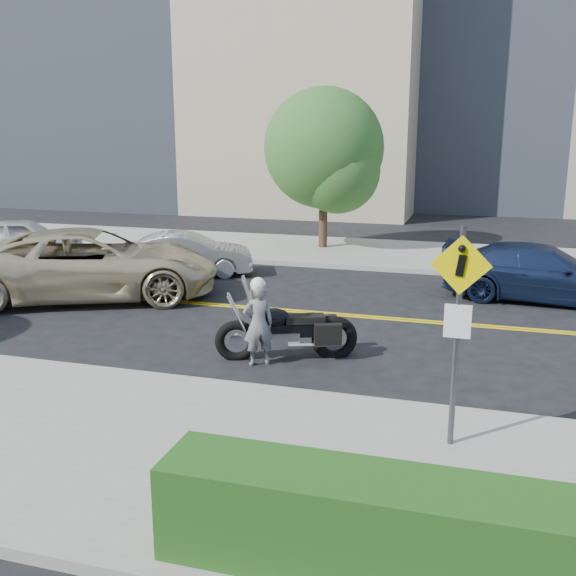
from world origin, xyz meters
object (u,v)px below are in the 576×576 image
Objects in this scene: motorcycle at (287,318)px; parked_car_blue at (542,273)px; motorcyclist at (258,322)px; suv at (92,264)px; parked_car_white at (23,237)px; pedestrian_sign at (458,316)px; parked_car_silver at (187,254)px.

motorcycle is 7.81m from parked_car_blue.
motorcyclist is at bearing 144.19° from parked_car_blue.
motorcycle is at bearing -140.74° from suv.
parked_car_white is (-11.46, 7.25, -0.15)m from motorcycle.
parked_car_blue is (4.97, 6.02, -0.09)m from motorcycle.
pedestrian_sign is 0.61× the size of parked_car_blue.
parked_car_blue is at bearing 79.25° from pedestrian_sign.
parked_car_white is at bearing 26.85° from suv.
parked_car_white is at bearing 89.41° from parked_car_blue.
motorcycle is 13.56m from parked_car_white.
motorcyclist is (-3.65, 2.59, -1.12)m from pedestrian_sign.
pedestrian_sign is at bearing -147.37° from parked_car_white.
suv is 3.38m from parked_car_silver.
motorcyclist is 0.26× the size of suv.
pedestrian_sign reaches higher than parked_car_white.
suv is 11.49m from parked_car_blue.
motorcycle is at bearing -144.57° from parked_car_white.
motorcycle is at bearing -160.49° from motorcyclist.
parked_car_blue is (9.88, -0.11, 0.07)m from parked_car_silver.
suv reaches higher than motorcyclist.
pedestrian_sign is at bearing -159.92° from parked_car_silver.
motorcyclist reaches higher than parked_car_white.
parked_car_white is (-11.05, 7.75, -0.19)m from motorcyclist.
parked_car_blue reaches higher than parked_car_white.
motorcycle reaches higher than parked_car_white.
motorcycle reaches higher than parked_car_blue.
suv is at bearing 146.95° from pedestrian_sign.
parked_car_silver is at bearing -45.71° from suv.
suv is (-5.71, 3.50, 0.06)m from motorcyclist.
parked_car_silver is (6.55, -1.11, -0.02)m from parked_car_white.
parked_car_white is (-14.70, 10.34, -1.31)m from pedestrian_sign.
motorcyclist reaches higher than parked_car_silver.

